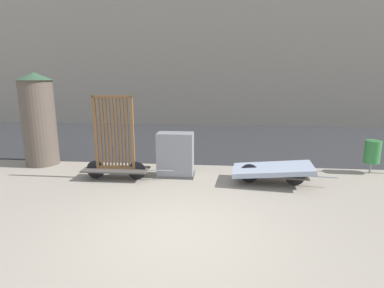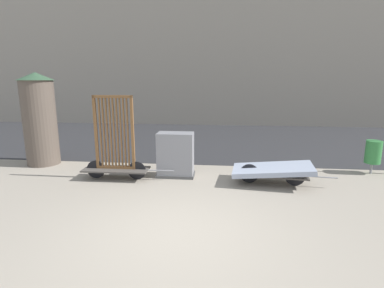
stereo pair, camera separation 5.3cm
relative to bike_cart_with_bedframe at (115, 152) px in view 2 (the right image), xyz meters
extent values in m
plane|color=gray|center=(2.06, -2.75, -0.75)|extent=(60.00, 60.00, 0.00)
cube|color=#2D2D30|center=(2.06, 5.78, -0.75)|extent=(56.00, 8.46, 0.01)
cube|color=#4C4742|center=(-0.01, 0.00, -0.48)|extent=(1.76, 0.66, 0.04)
cylinder|color=black|center=(0.56, 0.01, -0.50)|extent=(0.50, 0.04, 0.50)
cylinder|color=black|center=(-0.58, -0.01, -0.50)|extent=(0.50, 0.04, 0.50)
cylinder|color=gray|center=(1.22, 0.01, -0.48)|extent=(0.70, 0.04, 0.03)
cube|color=brown|center=(-0.01, 0.00, -0.43)|extent=(1.07, 0.08, 0.07)
cube|color=brown|center=(-0.01, 0.00, 1.46)|extent=(1.07, 0.08, 0.07)
cube|color=brown|center=(-0.50, -0.01, 0.52)|extent=(0.07, 0.07, 1.96)
cube|color=brown|center=(0.49, 0.01, 0.52)|extent=(0.07, 0.07, 1.96)
cube|color=brown|center=(-0.38, 0.00, 0.52)|extent=(0.04, 0.05, 1.89)
cube|color=brown|center=(-0.28, 0.00, 0.52)|extent=(0.04, 0.05, 1.89)
cube|color=brown|center=(-0.19, 0.00, 0.52)|extent=(0.04, 0.05, 1.89)
cube|color=brown|center=(-0.10, 0.00, 0.52)|extent=(0.04, 0.05, 1.89)
cube|color=brown|center=(-0.01, 0.00, 0.52)|extent=(0.04, 0.05, 1.89)
cube|color=brown|center=(0.09, 0.00, 0.52)|extent=(0.04, 0.05, 1.89)
cube|color=brown|center=(0.18, 0.00, 0.52)|extent=(0.04, 0.05, 1.89)
cube|color=brown|center=(0.27, 0.00, 0.52)|extent=(0.04, 0.05, 1.89)
cube|color=brown|center=(0.36, 0.00, 0.52)|extent=(0.04, 0.05, 1.89)
cube|color=#4C4742|center=(4.12, 0.00, -0.48)|extent=(1.81, 0.82, 0.04)
cylinder|color=black|center=(4.69, -0.06, -0.50)|extent=(0.50, 0.09, 0.50)
cylinder|color=black|center=(3.56, 0.06, -0.50)|extent=(0.50, 0.09, 0.50)
cylinder|color=gray|center=(5.34, -0.13, -0.48)|extent=(0.70, 0.10, 0.03)
cube|color=#9EA8BC|center=(4.12, 0.00, -0.35)|extent=(2.09, 1.25, 0.32)
cube|color=#4C4C4C|center=(1.56, 0.40, -0.71)|extent=(1.04, 0.59, 0.08)
cube|color=gray|center=(1.56, 0.40, -0.14)|extent=(0.98, 0.53, 1.23)
cylinder|color=gray|center=(7.11, 1.20, -0.60)|extent=(0.06, 0.06, 0.31)
cylinder|color=#337F3D|center=(7.11, 1.20, -0.12)|extent=(0.42, 0.42, 0.65)
cylinder|color=brown|center=(-2.83, 1.20, 0.56)|extent=(0.98, 0.98, 2.62)
cone|color=#335138|center=(-2.83, 1.20, 1.99)|extent=(1.10, 1.10, 0.24)
camera|label=1|loc=(2.78, -7.52, 1.90)|focal=28.00mm
camera|label=2|loc=(2.83, -7.51, 1.90)|focal=28.00mm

